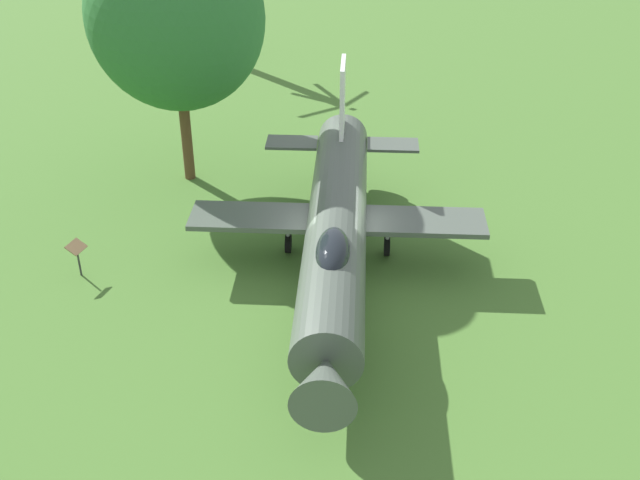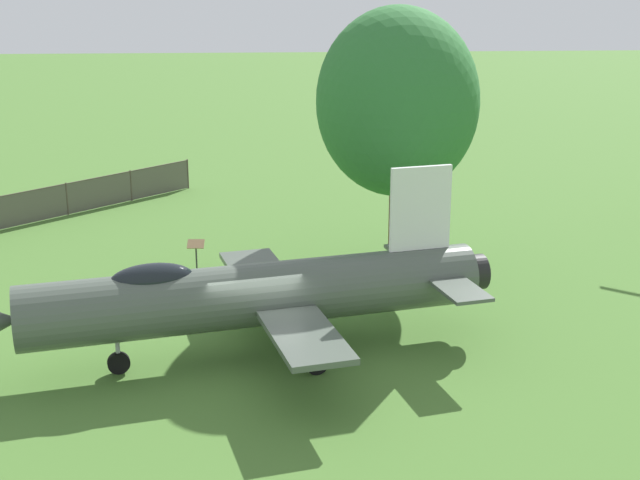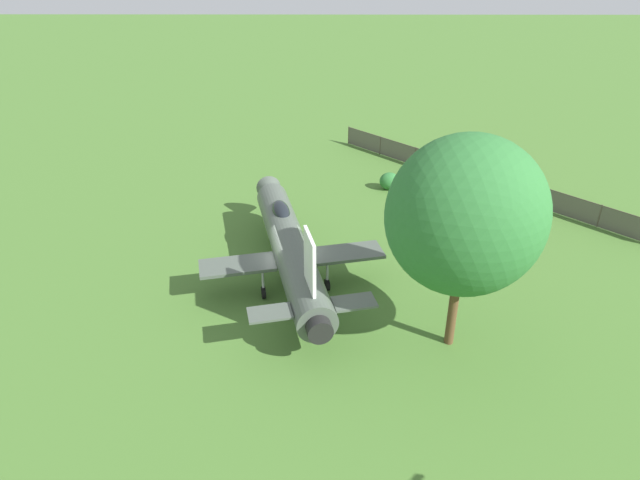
{
  "view_description": "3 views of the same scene",
  "coord_description": "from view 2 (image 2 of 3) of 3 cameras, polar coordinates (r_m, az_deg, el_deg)",
  "views": [
    {
      "loc": [
        -5.03,
        19.17,
        13.32
      ],
      "look_at": [
        0.16,
        1.19,
        1.92
      ],
      "focal_mm": 43.71,
      "sensor_mm": 36.0,
      "label": 1
    },
    {
      "loc": [
        -22.47,
        -0.2,
        10.21
      ],
      "look_at": [
        2.81,
        -1.95,
        2.5
      ],
      "focal_mm": 49.03,
      "sensor_mm": 36.0,
      "label": 2
    },
    {
      "loc": [
        1.59,
        -24.22,
        15.71
      ],
      "look_at": [
        1.45,
        1.45,
        1.53
      ],
      "focal_mm": 31.86,
      "sensor_mm": 36.0,
      "label": 3
    }
  ],
  "objects": [
    {
      "name": "info_plaque",
      "position": [
        31.48,
        -8.1,
        -0.54
      ],
      "size": [
        0.44,
        0.63,
        1.14
      ],
      "color": "#333333",
      "rests_on": "ground_plane"
    },
    {
      "name": "shade_tree",
      "position": [
        30.15,
        5.06,
        8.95
      ],
      "size": [
        6.21,
        5.54,
        9.29
      ],
      "color": "brown",
      "rests_on": "ground_plane"
    },
    {
      "name": "display_jet",
      "position": [
        23.89,
        -5.11,
        -3.59
      ],
      "size": [
        9.1,
        14.47,
        5.11
      ],
      "rotation": [
        0.0,
        0.0,
        1.8
      ],
      "color": "#4C564C",
      "rests_on": "ground_plane"
    },
    {
      "name": "ground_plane",
      "position": [
        24.68,
        -4.1,
        -7.56
      ],
      "size": [
        200.0,
        200.0,
        0.0
      ],
      "primitive_type": "plane",
      "color": "#47722D"
    }
  ]
}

